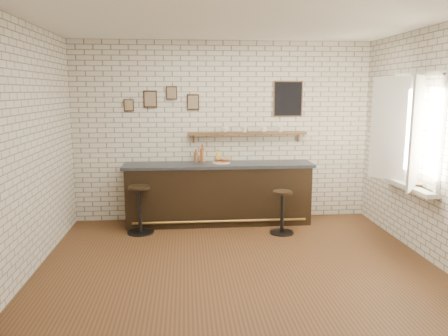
{
  "coord_description": "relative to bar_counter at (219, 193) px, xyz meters",
  "views": [
    {
      "loc": [
        -0.63,
        -5.34,
        2.18
      ],
      "look_at": [
        -0.08,
        0.9,
        1.07
      ],
      "focal_mm": 35.0,
      "sensor_mm": 36.0,
      "label": 1
    }
  ],
  "objects": [
    {
      "name": "shelf_cup_b",
      "position": [
        0.45,
        0.2,
        1.04
      ],
      "size": [
        0.13,
        0.13,
        0.09
      ],
      "primitive_type": "imported",
      "rotation": [
        0.0,
        0.0,
        1.18
      ],
      "color": "white",
      "rests_on": "wall_shelf"
    },
    {
      "name": "book_upper",
      "position": [
        2.48,
        -1.51,
        0.45
      ],
      "size": [
        0.23,
        0.26,
        0.02
      ],
      "primitive_type": "imported",
      "rotation": [
        0.0,
        0.0,
        -0.43
      ],
      "color": "tan",
      "rests_on": "book_lower"
    },
    {
      "name": "casement_window",
      "position": [
        2.46,
        -1.4,
        1.14
      ],
      "size": [
        0.4,
        1.3,
        1.56
      ],
      "color": "white",
      "rests_on": "ground"
    },
    {
      "name": "ground",
      "position": [
        0.1,
        -1.7,
        -0.51
      ],
      "size": [
        5.0,
        5.0,
        0.0
      ],
      "primitive_type": "plane",
      "color": "brown",
      "rests_on": "ground"
    },
    {
      "name": "window_sill",
      "position": [
        2.5,
        -1.4,
        0.39
      ],
      "size": [
        0.2,
        1.35,
        0.06
      ],
      "color": "white",
      "rests_on": "ground"
    },
    {
      "name": "bar_stool_left",
      "position": [
        -1.25,
        -0.43,
        -0.11
      ],
      "size": [
        0.42,
        0.42,
        0.75
      ],
      "color": "black",
      "rests_on": "ground"
    },
    {
      "name": "book_lower",
      "position": [
        2.48,
        -1.52,
        0.43
      ],
      "size": [
        0.19,
        0.23,
        0.02
      ],
      "primitive_type": "imported",
      "rotation": [
        0.0,
        0.0,
        0.16
      ],
      "color": "tan",
      "rests_on": "window_sill"
    },
    {
      "name": "shelf_cup_c",
      "position": [
        0.78,
        0.2,
        1.04
      ],
      "size": [
        0.12,
        0.12,
        0.09
      ],
      "primitive_type": "imported",
      "rotation": [
        0.0,
        0.0,
        1.52
      ],
      "color": "white",
      "rests_on": "wall_shelf"
    },
    {
      "name": "bitters_bottle_white",
      "position": [
        -0.25,
        0.17,
        0.6
      ],
      "size": [
        0.06,
        0.06,
        0.24
      ],
      "color": "beige",
      "rests_on": "bar_counter"
    },
    {
      "name": "bar_stool_right",
      "position": [
        0.94,
        -0.63,
        -0.15
      ],
      "size": [
        0.38,
        0.38,
        0.67
      ],
      "color": "black",
      "rests_on": "ground"
    },
    {
      "name": "sandwich_plate",
      "position": [
        0.05,
        0.04,
        0.51
      ],
      "size": [
        0.28,
        0.28,
        0.01
      ],
      "primitive_type": "cylinder",
      "color": "white",
      "rests_on": "bar_counter"
    },
    {
      "name": "shelf_cup_a",
      "position": [
        0.13,
        0.2,
        1.04
      ],
      "size": [
        0.12,
        0.12,
        0.09
      ],
      "primitive_type": "imported",
      "rotation": [
        0.0,
        0.0,
        -0.02
      ],
      "color": "white",
      "rests_on": "wall_shelf"
    },
    {
      "name": "bitters_bottle_amber",
      "position": [
        -0.26,
        0.17,
        0.62
      ],
      "size": [
        0.07,
        0.07,
        0.29
      ],
      "color": "#A14D1A",
      "rests_on": "bar_counter"
    },
    {
      "name": "back_wall_decor",
      "position": [
        0.33,
        0.28,
        1.54
      ],
      "size": [
        2.96,
        0.02,
        0.56
      ],
      "color": "black",
      "rests_on": "ground"
    },
    {
      "name": "wall_shelf",
      "position": [
        0.5,
        0.2,
        0.97
      ],
      "size": [
        2.0,
        0.18,
        0.18
      ],
      "color": "brown",
      "rests_on": "ground"
    },
    {
      "name": "ciabatta_sandwich",
      "position": [
        0.07,
        0.04,
        0.56
      ],
      "size": [
        0.27,
        0.19,
        0.08
      ],
      "color": "tan",
      "rests_on": "sandwich_plate"
    },
    {
      "name": "bitters_bottle_brown",
      "position": [
        -0.36,
        0.17,
        0.59
      ],
      "size": [
        0.07,
        0.07,
        0.21
      ],
      "color": "brown",
      "rests_on": "bar_counter"
    },
    {
      "name": "condiment_bottle_yellow",
      "position": [
        0.0,
        0.17,
        0.59
      ],
      "size": [
        0.06,
        0.06,
        0.2
      ],
      "color": "yellow",
      "rests_on": "bar_counter"
    },
    {
      "name": "bar_counter",
      "position": [
        0.0,
        0.0,
        0.0
      ],
      "size": [
        3.1,
        0.65,
        1.01
      ],
      "color": "black",
      "rests_on": "ground"
    },
    {
      "name": "potato_chips",
      "position": [
        0.03,
        0.04,
        0.52
      ],
      "size": [
        0.25,
        0.18,
        0.0
      ],
      "color": "gold",
      "rests_on": "sandwich_plate"
    },
    {
      "name": "shelf_cup_d",
      "position": [
        1.06,
        0.2,
        1.04
      ],
      "size": [
        0.13,
        0.13,
        0.09
      ],
      "primitive_type": "imported",
      "rotation": [
        0.0,
        0.0,
        0.41
      ],
      "color": "white",
      "rests_on": "wall_shelf"
    }
  ]
}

